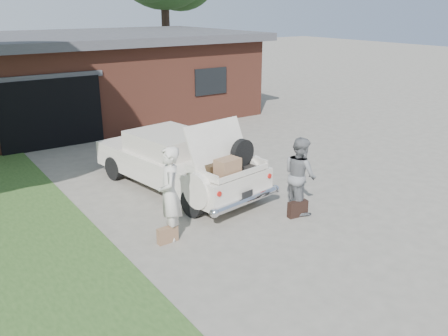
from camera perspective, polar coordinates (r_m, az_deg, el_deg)
ground at (r=9.94m, az=1.98°, el=-6.94°), size 90.00×90.00×0.00m
house at (r=19.85m, az=-16.02°, el=10.58°), size 12.80×7.80×3.30m
sedan at (r=11.72m, az=-5.57°, el=0.85°), size 2.58×5.05×1.92m
woman_left at (r=9.12m, az=-6.55°, el=-3.13°), size 0.68×0.80×1.86m
woman_right at (r=10.45m, az=9.13°, el=-0.81°), size 0.78×0.93×1.69m
suitcase_left at (r=9.28m, az=-6.81°, el=-7.98°), size 0.42×0.15×0.32m
suitcase_right at (r=10.40m, az=8.85°, el=-4.88°), size 0.47×0.21×0.35m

